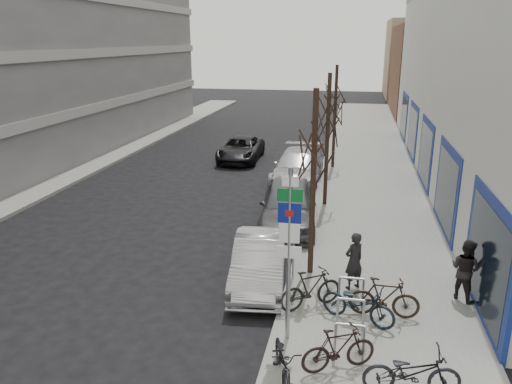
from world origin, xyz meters
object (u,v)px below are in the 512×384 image
at_px(parked_car_back, 298,167).
at_px(parked_car_mid, 288,205).
at_px(bike_rack, 350,311).
at_px(bike_near_right, 339,349).
at_px(tree_near, 315,140).
at_px(pedestrian_far, 465,269).
at_px(bike_mid_inner, 311,289).
at_px(meter_back, 321,163).
at_px(parked_car_front, 259,261).
at_px(highway_sign_pole, 289,245).
at_px(tree_mid, 329,109).
at_px(meter_front, 293,254).
at_px(meter_mid, 311,196).
at_px(tree_far, 336,92).
at_px(bike_far_inner, 384,297).
at_px(bike_far_curb, 412,368).
at_px(bike_near_left, 283,357).
at_px(lane_car, 241,149).
at_px(bike_mid_curb, 358,301).
at_px(pedestrian_near, 354,261).

bearing_deg(parked_car_back, parked_car_mid, -86.01).
bearing_deg(bike_rack, bike_near_right, -97.73).
distance_m(tree_near, pedestrian_far, 5.21).
bearing_deg(bike_rack, parked_car_back, 102.05).
bearing_deg(bike_mid_inner, parked_car_mid, -21.76).
xyz_separation_m(meter_back, parked_car_front, (-0.95, -11.19, -0.24)).
xyz_separation_m(highway_sign_pole, bike_mid_inner, (0.39, 1.46, -1.77)).
distance_m(tree_mid, meter_front, 7.70).
bearing_deg(meter_back, tree_mid, -83.58).
bearing_deg(meter_mid, bike_mid_inner, -84.80).
distance_m(tree_far, meter_mid, 8.62).
relative_size(meter_front, pedestrian_far, 0.75).
bearing_deg(meter_front, pedestrian_far, -3.51).
relative_size(tree_mid, parked_car_mid, 1.09).
bearing_deg(bike_mid_inner, meter_front, -12.35).
distance_m(parked_car_mid, pedestrian_far, 7.10).
bearing_deg(parked_car_front, bike_mid_inner, -47.31).
relative_size(bike_mid_inner, parked_car_back, 0.32).
relative_size(tree_near, tree_mid, 1.00).
height_order(parked_car_front, parked_car_mid, parked_car_mid).
relative_size(highway_sign_pole, meter_front, 3.31).
relative_size(meter_back, pedestrian_far, 0.75).
distance_m(meter_front, bike_far_inner, 2.95).
bearing_deg(parked_car_back, meter_back, 24.75).
xyz_separation_m(bike_near_right, bike_far_curb, (1.40, -0.48, 0.07)).
relative_size(meter_mid, pedestrian_far, 0.75).
bearing_deg(tree_near, bike_near_left, -91.05).
bearing_deg(tree_mid, meter_back, 96.42).
relative_size(meter_mid, bike_mid_inner, 0.72).
bearing_deg(tree_mid, parked_car_front, -101.05).
bearing_deg(parked_car_mid, parked_car_front, -97.98).
bearing_deg(lane_car, parked_car_mid, -69.54).
xyz_separation_m(parked_car_front, lane_car, (-3.94, 14.82, -0.01)).
xyz_separation_m(tree_mid, meter_back, (-0.45, 4.00, -3.19)).
bearing_deg(bike_near_left, parked_car_mid, 79.63).
xyz_separation_m(bike_far_curb, pedestrian_far, (1.71, 4.15, 0.27)).
xyz_separation_m(bike_mid_inner, lane_car, (-5.53, 16.18, -0.02)).
distance_m(tree_near, parked_car_front, 3.77).
bearing_deg(bike_near_left, lane_car, 87.91).
xyz_separation_m(tree_mid, bike_mid_curb, (1.38, -8.99, -3.39)).
xyz_separation_m(bike_mid_curb, parked_car_front, (-2.78, 1.80, -0.04)).
bearing_deg(tree_far, pedestrian_far, -73.42).
distance_m(meter_back, bike_near_right, 15.03).
xyz_separation_m(meter_front, bike_mid_inner, (0.64, -1.55, -0.23)).
relative_size(parked_car_front, lane_car, 0.86).
xyz_separation_m(bike_far_inner, lane_car, (-7.34, 16.26, -0.01)).
bearing_deg(lane_car, meter_front, -73.17).
xyz_separation_m(meter_mid, bike_near_left, (0.36, -9.97, -0.26)).
height_order(bike_mid_inner, parked_car_mid, parked_car_mid).
relative_size(lane_car, pedestrian_near, 2.93).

